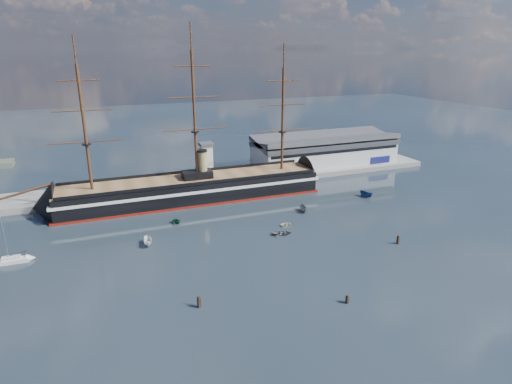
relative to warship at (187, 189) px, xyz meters
name	(u,v)px	position (x,y,z in m)	size (l,w,h in m)	color
ground	(227,218)	(7.71, -20.00, -4.04)	(600.00, 600.00, 0.00)	#1C252B
quay	(223,182)	(17.71, 16.00, -4.04)	(180.00, 18.00, 2.00)	slate
warehouse	(325,150)	(65.71, 20.00, 3.95)	(63.00, 21.00, 11.60)	#B7BABC
quay_tower	(207,162)	(10.71, 13.00, 5.72)	(5.00, 5.00, 15.00)	silver
warship	(187,189)	(0.00, 0.00, 0.00)	(112.93, 16.80, 53.94)	black
sailboat	(12,260)	(-50.54, -28.96, -3.25)	(7.79, 2.51, 12.36)	silver
motorboat_a	(148,245)	(-17.92, -31.12, -4.04)	(6.41, 2.35, 2.57)	silver
motorboat_b	(282,235)	(18.28, -38.21, -4.04)	(3.37, 1.35, 1.57)	slate
motorboat_c	(303,212)	(32.43, -24.19, -4.04)	(5.80, 2.13, 2.32)	slate
motorboat_d	(176,223)	(-7.82, -18.88, -4.04)	(6.00, 2.60, 2.20)	#164A33
motorboat_e	(287,226)	(22.61, -32.75, -4.04)	(2.61, 1.04, 1.22)	beige
motorboat_f	(366,197)	(59.77, -19.61, -4.04)	(6.22, 2.28, 2.49)	navy
piling_near_left	(199,307)	(-12.53, -64.49, -4.04)	(0.64, 0.64, 3.25)	black
piling_near_mid	(347,303)	(16.34, -74.25, -4.04)	(0.64, 0.64, 2.54)	black
piling_far_right	(397,244)	(44.82, -55.08, -4.04)	(0.64, 0.64, 3.15)	black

